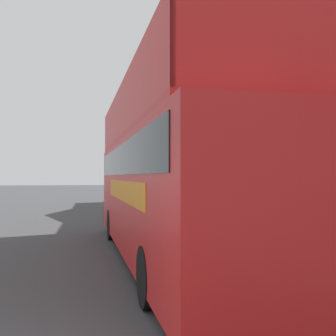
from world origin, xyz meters
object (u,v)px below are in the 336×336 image
object	(u,v)px
parked_car_ahead_of_bus	(146,208)
lamp_post_nearest	(302,100)
litter_bin	(304,243)
lamp_post_second	(203,135)
tour_bus	(168,183)

from	to	relation	value
parked_car_ahead_of_bus	lamp_post_nearest	bearing A→B (deg)	-83.25
parked_car_ahead_of_bus	lamp_post_nearest	world-z (taller)	lamp_post_nearest
lamp_post_nearest	litter_bin	size ratio (longest dim) A/B	5.63
lamp_post_nearest	litter_bin	world-z (taller)	lamp_post_nearest
lamp_post_nearest	litter_bin	xyz separation A→B (m)	(0.64, 1.05, -2.93)
parked_car_ahead_of_bus	litter_bin	size ratio (longest dim) A/B	5.01
litter_bin	lamp_post_nearest	bearing A→B (deg)	-121.22
lamp_post_nearest	lamp_post_second	world-z (taller)	lamp_post_second
lamp_post_nearest	lamp_post_second	distance (m)	7.68
parked_car_ahead_of_bus	litter_bin	world-z (taller)	parked_car_ahead_of_bus
lamp_post_second	lamp_post_nearest	bearing A→B (deg)	-91.59
tour_bus	lamp_post_second	bearing A→B (deg)	62.77
parked_car_ahead_of_bus	lamp_post_second	distance (m)	4.52
lamp_post_second	litter_bin	distance (m)	7.31
tour_bus	litter_bin	distance (m)	3.47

